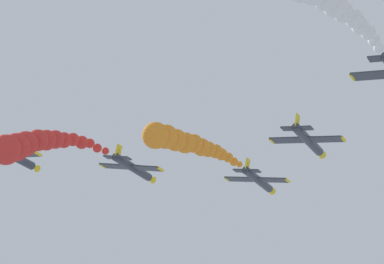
{
  "coord_description": "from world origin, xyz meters",
  "views": [
    {
      "loc": [
        40.91,
        -83.04,
        53.63
      ],
      "look_at": [
        0.0,
        0.0,
        92.02
      ],
      "focal_mm": 77.66,
      "sensor_mm": 36.0,
      "label": 1
    }
  ],
  "objects_px": {
    "airplane_left_inner": "(133,168)",
    "airplane_right_inner": "(308,140)",
    "airplane_left_outer": "(12,156)",
    "airplane_lead": "(258,180)"
  },
  "relations": [
    {
      "from": "airplane_lead",
      "to": "airplane_right_inner",
      "type": "distance_m",
      "value": 16.76
    },
    {
      "from": "airplane_lead",
      "to": "airplane_right_inner",
      "type": "relative_size",
      "value": 1.0
    },
    {
      "from": "airplane_lead",
      "to": "airplane_right_inner",
      "type": "xyz_separation_m",
      "value": [
        11.53,
        -12.16,
        -0.41
      ]
    },
    {
      "from": "airplane_lead",
      "to": "airplane_left_outer",
      "type": "relative_size",
      "value": 1.0
    },
    {
      "from": "airplane_left_inner",
      "to": "airplane_right_inner",
      "type": "xyz_separation_m",
      "value": [
        24.58,
        0.44,
        -0.23
      ]
    },
    {
      "from": "airplane_left_inner",
      "to": "airplane_left_outer",
      "type": "distance_m",
      "value": 16.06
    },
    {
      "from": "airplane_left_outer",
      "to": "airplane_left_inner",
      "type": "bearing_deg",
      "value": 40.07
    },
    {
      "from": "airplane_left_inner",
      "to": "airplane_right_inner",
      "type": "relative_size",
      "value": 1.0
    },
    {
      "from": "airplane_left_outer",
      "to": "airplane_right_inner",
      "type": "bearing_deg",
      "value": 16.3
    },
    {
      "from": "airplane_left_inner",
      "to": "airplane_left_outer",
      "type": "xyz_separation_m",
      "value": [
        -12.29,
        -10.34,
        0.29
      ]
    }
  ]
}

